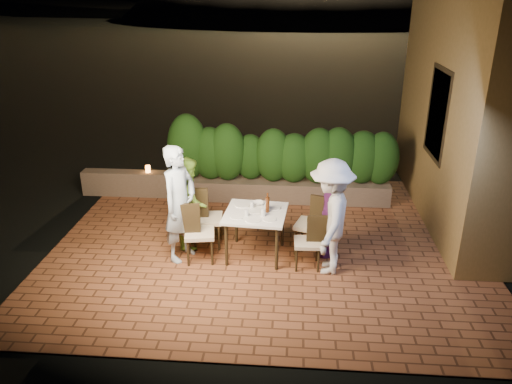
# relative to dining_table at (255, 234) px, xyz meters

# --- Properties ---
(ground) EXTENTS (400.00, 400.00, 0.00)m
(ground) POSITION_rel_dining_table_xyz_m (0.17, -0.01, -0.40)
(ground) COLOR black
(ground) RESTS_ON ground
(terrace_floor) EXTENTS (7.00, 6.00, 0.15)m
(terrace_floor) POSITION_rel_dining_table_xyz_m (0.17, 0.49, -0.45)
(terrace_floor) COLOR brown
(terrace_floor) RESTS_ON ground
(building_wall) EXTENTS (1.60, 5.00, 5.00)m
(building_wall) POSITION_rel_dining_table_xyz_m (3.77, 1.99, 2.12)
(building_wall) COLOR olive
(building_wall) RESTS_ON ground
(window_pane) EXTENTS (0.08, 1.00, 1.40)m
(window_pane) POSITION_rel_dining_table_xyz_m (2.99, 1.49, 1.62)
(window_pane) COLOR black
(window_pane) RESTS_ON building_wall
(window_frame) EXTENTS (0.06, 1.15, 1.55)m
(window_frame) POSITION_rel_dining_table_xyz_m (2.98, 1.49, 1.62)
(window_frame) COLOR black
(window_frame) RESTS_ON building_wall
(planter) EXTENTS (4.20, 0.55, 0.40)m
(planter) POSITION_rel_dining_table_xyz_m (0.37, 2.29, -0.17)
(planter) COLOR brown
(planter) RESTS_ON ground
(hedge) EXTENTS (4.00, 0.70, 1.10)m
(hedge) POSITION_rel_dining_table_xyz_m (0.37, 2.29, 0.57)
(hedge) COLOR #173A0F
(hedge) RESTS_ON planter
(parapet) EXTENTS (2.20, 0.30, 0.50)m
(parapet) POSITION_rel_dining_table_xyz_m (-2.63, 2.29, -0.12)
(parapet) COLOR brown
(parapet) RESTS_ON ground
(hill) EXTENTS (52.00, 40.00, 22.00)m
(hill) POSITION_rel_dining_table_xyz_m (2.17, 59.99, -4.38)
(hill) COLOR black
(hill) RESTS_ON ground
(dining_table) EXTENTS (1.01, 1.01, 0.75)m
(dining_table) POSITION_rel_dining_table_xyz_m (0.00, 0.00, 0.00)
(dining_table) COLOR white
(dining_table) RESTS_ON ground
(plate_nw) EXTENTS (0.20, 0.20, 0.01)m
(plate_nw) POSITION_rel_dining_table_xyz_m (-0.27, -0.20, 0.38)
(plate_nw) COLOR white
(plate_nw) RESTS_ON dining_table
(plate_sw) EXTENTS (0.25, 0.25, 0.01)m
(plate_sw) POSITION_rel_dining_table_xyz_m (-0.23, 0.25, 0.38)
(plate_sw) COLOR white
(plate_sw) RESTS_ON dining_table
(plate_ne) EXTENTS (0.21, 0.21, 0.01)m
(plate_ne) POSITION_rel_dining_table_xyz_m (0.23, -0.24, 0.38)
(plate_ne) COLOR white
(plate_ne) RESTS_ON dining_table
(plate_se) EXTENTS (0.23, 0.23, 0.01)m
(plate_se) POSITION_rel_dining_table_xyz_m (0.27, 0.19, 0.38)
(plate_se) COLOR white
(plate_se) RESTS_ON dining_table
(plate_centre) EXTENTS (0.21, 0.21, 0.01)m
(plate_centre) POSITION_rel_dining_table_xyz_m (-0.01, 0.04, 0.38)
(plate_centre) COLOR white
(plate_centre) RESTS_ON dining_table
(plate_front) EXTENTS (0.24, 0.24, 0.01)m
(plate_front) POSITION_rel_dining_table_xyz_m (-0.01, -0.29, 0.38)
(plate_front) COLOR white
(plate_front) RESTS_ON dining_table
(glass_nw) EXTENTS (0.06, 0.06, 0.10)m
(glass_nw) POSITION_rel_dining_table_xyz_m (-0.12, -0.14, 0.42)
(glass_nw) COLOR silver
(glass_nw) RESTS_ON dining_table
(glass_sw) EXTENTS (0.06, 0.06, 0.11)m
(glass_sw) POSITION_rel_dining_table_xyz_m (-0.07, 0.17, 0.43)
(glass_sw) COLOR silver
(glass_sw) RESTS_ON dining_table
(glass_ne) EXTENTS (0.07, 0.07, 0.12)m
(glass_ne) POSITION_rel_dining_table_xyz_m (0.13, -0.12, 0.44)
(glass_ne) COLOR silver
(glass_ne) RESTS_ON dining_table
(glass_se) EXTENTS (0.07, 0.07, 0.12)m
(glass_se) POSITION_rel_dining_table_xyz_m (0.17, 0.11, 0.44)
(glass_se) COLOR silver
(glass_se) RESTS_ON dining_table
(beer_bottle) EXTENTS (0.06, 0.06, 0.32)m
(beer_bottle) POSITION_rel_dining_table_xyz_m (0.18, 0.03, 0.53)
(beer_bottle) COLOR #47210B
(beer_bottle) RESTS_ON dining_table
(bowl) EXTENTS (0.24, 0.24, 0.05)m
(bowl) POSITION_rel_dining_table_xyz_m (0.01, 0.30, 0.40)
(bowl) COLOR white
(bowl) RESTS_ON dining_table
(chair_left_front) EXTENTS (0.51, 0.51, 0.96)m
(chair_left_front) POSITION_rel_dining_table_xyz_m (-0.85, -0.21, 0.11)
(chair_left_front) COLOR black
(chair_left_front) RESTS_ON ground
(chair_left_back) EXTENTS (0.51, 0.51, 1.01)m
(chair_left_back) POSITION_rel_dining_table_xyz_m (-0.81, 0.29, 0.13)
(chair_left_back) COLOR black
(chair_left_back) RESTS_ON ground
(chair_right_front) EXTENTS (0.41, 0.41, 0.86)m
(chair_right_front) POSITION_rel_dining_table_xyz_m (0.81, -0.29, 0.06)
(chair_right_front) COLOR black
(chair_right_front) RESTS_ON ground
(chair_right_back) EXTENTS (0.58, 0.58, 0.99)m
(chair_right_back) POSITION_rel_dining_table_xyz_m (0.87, 0.19, 0.12)
(chair_right_back) COLOR black
(chair_right_back) RESTS_ON ground
(diner_blue) EXTENTS (0.68, 0.80, 1.85)m
(diner_blue) POSITION_rel_dining_table_xyz_m (-1.15, -0.15, 0.55)
(diner_blue) COLOR #A4BCD4
(diner_blue) RESTS_ON ground
(diner_green) EXTENTS (0.72, 0.84, 1.50)m
(diner_green) POSITION_rel_dining_table_xyz_m (-1.11, 0.34, 0.37)
(diner_green) COLOR #8ECA3F
(diner_green) RESTS_ON ground
(diner_white) EXTENTS (0.82, 1.22, 1.75)m
(diner_white) POSITION_rel_dining_table_xyz_m (1.13, -0.36, 0.50)
(diner_white) COLOR silver
(diner_white) RESTS_ON ground
(diner_purple) EXTENTS (0.54, 0.96, 1.54)m
(diner_purple) POSITION_rel_dining_table_xyz_m (1.18, 0.16, 0.39)
(diner_purple) COLOR #722A7F
(diner_purple) RESTS_ON ground
(parapet_lamp) EXTENTS (0.10, 0.10, 0.14)m
(parapet_lamp) POSITION_rel_dining_table_xyz_m (-2.37, 2.29, 0.20)
(parapet_lamp) COLOR orange
(parapet_lamp) RESTS_ON parapet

